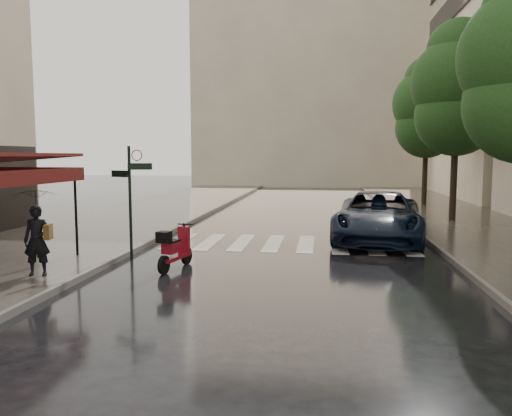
# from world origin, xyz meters

# --- Properties ---
(ground) EXTENTS (120.00, 120.00, 0.00)m
(ground) POSITION_xyz_m (0.00, 0.00, 0.00)
(ground) COLOR black
(ground) RESTS_ON ground
(sidewalk_near) EXTENTS (6.00, 60.00, 0.12)m
(sidewalk_near) POSITION_xyz_m (-4.50, 12.00, 0.06)
(sidewalk_near) COLOR #38332D
(sidewalk_near) RESTS_ON ground
(sidewalk_far) EXTENTS (5.50, 60.00, 0.12)m
(sidewalk_far) POSITION_xyz_m (10.25, 12.00, 0.06)
(sidewalk_far) COLOR #38332D
(sidewalk_far) RESTS_ON ground
(curb_near) EXTENTS (0.12, 60.00, 0.16)m
(curb_near) POSITION_xyz_m (-1.45, 12.00, 0.07)
(curb_near) COLOR #595651
(curb_near) RESTS_ON ground
(curb_far) EXTENTS (0.12, 60.00, 0.16)m
(curb_far) POSITION_xyz_m (7.45, 12.00, 0.07)
(curb_far) COLOR #595651
(curb_far) RESTS_ON ground
(crosswalk) EXTENTS (7.85, 3.20, 0.01)m
(crosswalk) POSITION_xyz_m (2.98, 6.00, 0.01)
(crosswalk) COLOR silver
(crosswalk) RESTS_ON ground
(signpost) EXTENTS (1.17, 0.29, 3.10)m
(signpost) POSITION_xyz_m (-1.19, 3.00, 1.83)
(signpost) COLOR black
(signpost) RESTS_ON ground
(backdrop_building) EXTENTS (22.00, 6.00, 20.00)m
(backdrop_building) POSITION_xyz_m (3.00, 38.00, 10.00)
(backdrop_building) COLOR #B9A38D
(backdrop_building) RESTS_ON ground
(tree_mid) EXTENTS (3.80, 3.80, 8.34)m
(tree_mid) POSITION_xyz_m (9.50, 12.00, 5.59)
(tree_mid) COLOR black
(tree_mid) RESTS_ON sidewalk_far
(tree_far) EXTENTS (3.80, 3.80, 8.16)m
(tree_far) POSITION_xyz_m (9.70, 19.00, 5.46)
(tree_far) COLOR black
(tree_far) RESTS_ON sidewalk_far
(pedestrian_with_umbrella) EXTENTS (1.14, 1.16, 2.42)m
(pedestrian_with_umbrella) POSITION_xyz_m (-2.40, 0.44, 1.73)
(pedestrian_with_umbrella) COLOR black
(pedestrian_with_umbrella) RESTS_ON sidewalk_near
(scooter) EXTENTS (0.62, 1.63, 1.08)m
(scooter) POSITION_xyz_m (0.35, 1.92, 0.50)
(scooter) COLOR black
(scooter) RESTS_ON ground
(parked_car) EXTENTS (3.49, 6.25, 1.65)m
(parked_car) POSITION_xyz_m (5.87, 6.92, 0.83)
(parked_car) COLOR black
(parked_car) RESTS_ON ground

